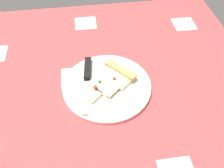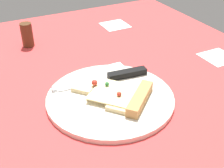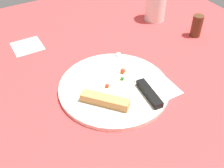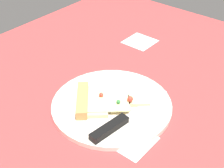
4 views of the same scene
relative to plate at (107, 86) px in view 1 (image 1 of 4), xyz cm
name	(u,v)px [view 1 (image 1 of 4)]	position (x,y,z in cm)	size (l,w,h in cm)	color
ground_plane	(97,105)	(5.64, -3.92, -2.08)	(114.60, 114.60, 3.00)	#D13838
plate	(107,86)	(0.00, 0.00, 0.00)	(29.03, 29.03, 1.16)	silver
pizza_slice	(112,79)	(-1.72, 1.91, 1.37)	(17.38, 18.19, 2.65)	beige
knife	(87,79)	(-3.14, -6.22, 1.18)	(24.08, 4.75, 2.45)	silver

